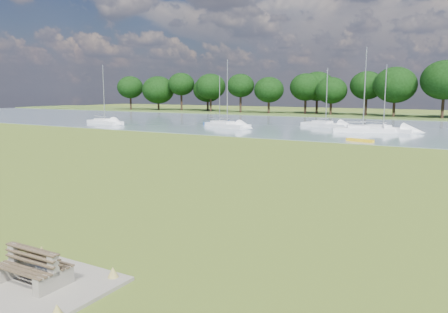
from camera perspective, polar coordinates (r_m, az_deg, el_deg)
The scene contains 13 objects.
ground at distance 23.88m, azimuth 4.45°, elevation -3.99°, with size 220.00×220.00×0.00m, color olive.
river at distance 64.07m, azimuth 20.79°, elevation 3.41°, with size 220.00×40.00×0.10m, color gray.
far_bank at distance 93.76m, azimuth 23.73°, elevation 4.72°, with size 220.00×20.00×0.40m, color #4C6626.
concrete_pad at distance 13.24m, azimuth -23.51°, elevation -15.03°, with size 4.20×3.20×0.10m, color gray.
bench_pair at distance 13.07m, azimuth -23.63°, elevation -13.14°, with size 1.92×1.14×1.03m.
kayak at distance 46.42m, azimuth 17.33°, elevation 2.04°, with size 2.78×0.65×0.28m, color yellow.
tree_line at distance 89.51m, azimuth 24.46°, elevation 8.40°, with size 144.93×8.32×10.07m.
sailboat_1 at distance 70.47m, azimuth -15.34°, elevation 4.51°, with size 7.62×3.70×9.01m.
sailboat_4 at distance 64.64m, azimuth -0.62°, elevation 4.43°, with size 5.37×2.23×7.29m.
sailboat_6 at distance 63.83m, azimuth 13.08°, elevation 4.23°, with size 7.63×4.28×8.28m.
sailboat_7 at distance 58.96m, azimuth 20.01°, elevation 3.55°, with size 7.98×4.02×8.37m.
sailboat_8 at distance 61.56m, azimuth 0.38°, elevation 4.31°, with size 7.70×4.28×9.37m.
sailboat_9 at distance 56.88m, azimuth 17.59°, elevation 3.57°, with size 7.52×4.15×10.35m.
Camera 1 is at (9.93, -21.08, 5.21)m, focal length 35.00 mm.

